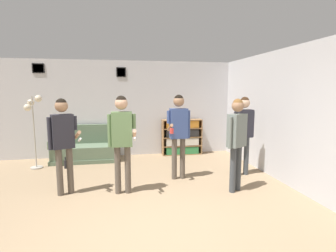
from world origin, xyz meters
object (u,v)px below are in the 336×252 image
Objects in this scene: couch at (85,149)px; bookshelf at (182,137)px; floor_lamp at (33,115)px; drinking_cup at (177,118)px; person_player_foreground_center at (122,133)px; person_watcher_holding_cup at (179,127)px; person_spectator_near_bookshelf at (237,135)px; person_player_foreground_left at (63,136)px; bottle_on_floor at (66,164)px; person_spectator_far_right at (244,127)px.

couch is 1.42× the size of bookshelf.
drinking_cup is at bearing 11.56° from floor_lamp.
person_watcher_holding_cup is at bearing 27.13° from person_player_foreground_center.
bookshelf is (2.73, 0.19, 0.21)m from couch.
bookshelf is 10.93× the size of drinking_cup.
person_player_foreground_center is at bearing -68.30° from couch.
person_spectator_near_bookshelf is 16.22× the size of drinking_cup.
couch is 2.72m from drinking_cup.
person_player_foreground_left is 0.97× the size of person_watcher_holding_cup.
bottle_on_floor is (-0.36, -0.71, -0.19)m from couch.
person_player_foreground_center is 2.69m from person_spectator_far_right.
person_spectator_far_right is (3.65, 0.46, 0.00)m from person_player_foreground_left.
person_player_foreground_left is at bearing -135.67° from drinking_cup.
bottle_on_floor is at bearing -116.77° from couch.
person_watcher_holding_cup is at bearing 179.83° from person_spectator_far_right.
person_watcher_holding_cup is 1.03× the size of person_spectator_near_bookshelf.
drinking_cup is (2.59, 0.19, 0.78)m from couch.
drinking_cup is at bearing 16.93° from bottle_on_floor.
couch is at bearing 27.70° from floor_lamp.
drinking_cup is at bearing 4.24° from couch.
drinking_cup is (2.62, 2.56, 0.01)m from person_player_foreground_left.
bookshelf is 3.80m from person_player_foreground_left.
person_spectator_far_right is 2.34m from drinking_cup.
person_player_foreground_left is 0.97× the size of person_player_foreground_center.
floor_lamp is at bearing 167.82° from bottle_on_floor.
bookshelf is 3.24m from bottle_on_floor.
person_spectator_far_right is at bearing -27.79° from couch.
person_player_foreground_center is 3.13m from drinking_cup.
person_spectator_far_right is 4.26m from bottle_on_floor.
person_player_foreground_left is 1.95m from bottle_on_floor.
person_player_foreground_left is 1.03m from person_player_foreground_center.
bookshelf is 3.26m from person_player_foreground_center.
drinking_cup is at bearing 44.33° from person_player_foreground_left.
person_watcher_holding_cup is 16.78× the size of drinking_cup.
person_player_foreground_center is at bearing -7.23° from person_player_foreground_left.
person_spectator_far_right is at bearing 12.75° from person_player_foreground_center.
person_spectator_near_bookshelf reaches higher than bottle_on_floor.
drinking_cup is (-1.02, 2.10, 0.01)m from person_spectator_far_right.
drinking_cup is (2.95, 0.90, 0.97)m from bottle_on_floor.
floor_lamp is at bearing -168.44° from drinking_cup.
floor_lamp is 4.67m from person_spectator_near_bookshelf.
person_watcher_holding_cup reaches higher than couch.
person_player_foreground_left is (1.03, -1.82, -0.22)m from floor_lamp.
couch is at bearing 152.21° from person_spectator_far_right.
person_spectator_near_bookshelf is at bearing -44.00° from person_watcher_holding_cup.
person_watcher_holding_cup is at bearing -105.10° from bookshelf.
person_spectator_near_bookshelf is at bearing -28.26° from floor_lamp.
couch is 15.53× the size of drinking_cup.
person_watcher_holding_cup is at bearing 12.06° from person_player_foreground_left.
person_watcher_holding_cup is 2.14m from drinking_cup.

